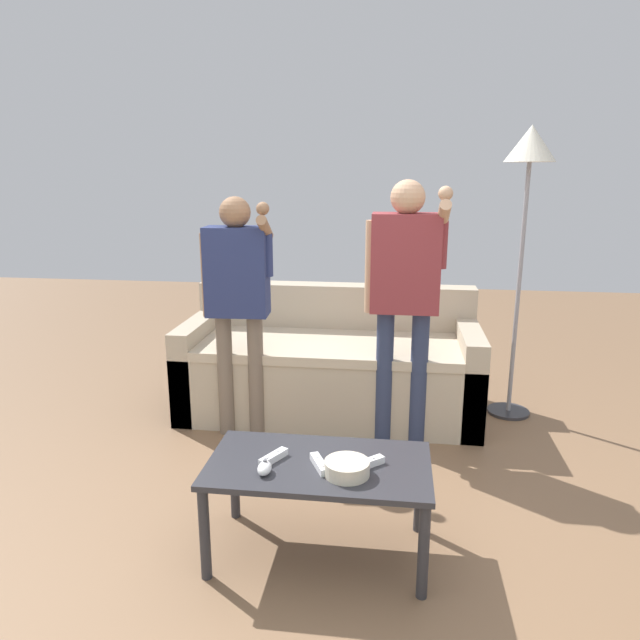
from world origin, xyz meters
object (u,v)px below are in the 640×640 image
Objects in this scene: game_remote_nunchuk at (265,468)px; coffee_table at (319,475)px; couch at (331,367)px; game_remote_wand_far at (368,463)px; game_remote_wand_spare at (319,464)px; player_right at (405,283)px; player_left at (238,289)px; floor_lamp at (529,171)px; snack_bowl at (347,468)px; game_remote_wand_near at (273,457)px.

coffee_table is at bearing 30.75° from game_remote_nunchuk.
couch reaches higher than game_remote_wand_far.
game_remote_wand_spare is at bearing -170.47° from game_remote_wand_far.
player_left is at bearing -179.01° from player_right.
floor_lamp is at bearing 35.38° from player_right.
snack_bowl is 1.36m from player_right.
couch is at bearing -176.05° from floor_lamp.
snack_bowl reaches higher than game_remote_wand_far.
game_remote_wand_far is (-0.88, -1.68, -1.17)m from floor_lamp.
couch is 0.92m from player_left.
couch is 1.04× the size of floor_lamp.
game_remote_wand_near is (0.45, -1.13, -0.48)m from player_left.
game_remote_wand_spare is (0.21, 0.08, -0.01)m from game_remote_nunchuk.
game_remote_nunchuk is at bearing -125.80° from floor_lamp.
floor_lamp is 1.93m from player_left.
coffee_table is 0.08m from game_remote_wand_spare.
game_remote_wand_far reaches higher than coffee_table.
player_right is 0.99m from player_left.
player_left is 1.42m from game_remote_wand_spare.
player_right is 1.28m from game_remote_wand_far.
game_remote_wand_far is at bearing -53.38° from player_left.
game_remote_nunchuk is 0.06× the size of player_left.
snack_bowl is 0.12× the size of player_left.
player_left reaches higher than game_remote_wand_spare.
game_remote_nunchuk is 1.48m from player_right.
game_remote_wand_far is at bearing -117.75° from floor_lamp.
game_remote_nunchuk is 0.64× the size of game_remote_wand_far.
couch reaches higher than game_remote_nunchuk.
coffee_table is at bearing -85.37° from couch.
game_remote_nunchuk is at bearing -70.84° from player_left.
couch is 1.59m from coffee_table.
game_remote_nunchuk is 1.40m from player_left.
player_left is (-0.76, 1.21, 0.47)m from snack_bowl.
player_right is (0.55, 1.26, 0.53)m from game_remote_nunchuk.
game_remote_wand_spare is (-0.12, 0.05, -0.01)m from snack_bowl.
game_remote_wand_far and game_remote_wand_spare have the same top height.
game_remote_nunchuk is (-0.20, -0.12, 0.08)m from coffee_table.
player_left is 9.10× the size of game_remote_wand_spare.
game_remote_wand_far is (0.33, -1.59, 0.14)m from couch.
couch is 1.60m from game_remote_wand_near.
floor_lamp is at bearing 3.95° from couch.
player_right reaches higher than game_remote_nunchuk.
couch is 13.05× the size of game_remote_wand_near.
game_remote_nunchuk is 0.54× the size of game_remote_wand_spare.
snack_bowl reaches higher than game_remote_wand_near.
coffee_table is at bearing -106.88° from player_right.
floor_lamp reaches higher than player_right.
player_right is 9.70× the size of game_remote_wand_spare.
couch reaches higher than game_remote_wand_near.
couch reaches higher than game_remote_wand_spare.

